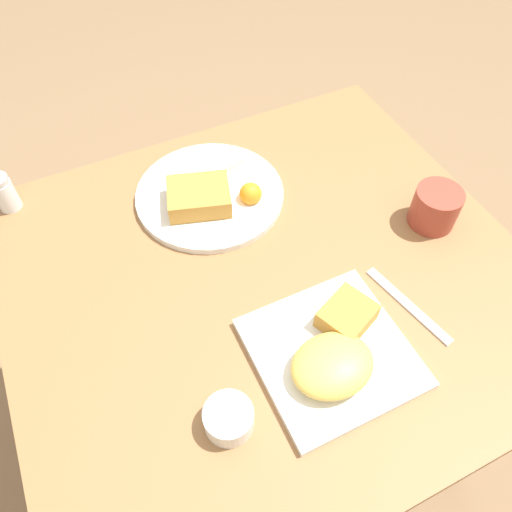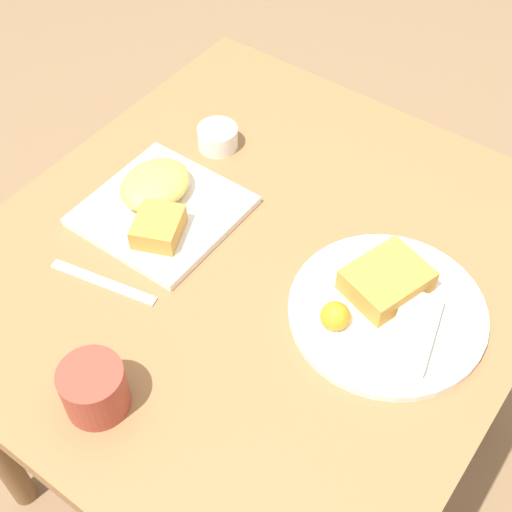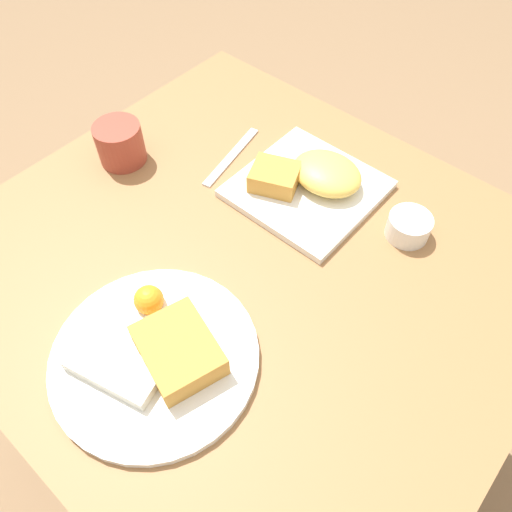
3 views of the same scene
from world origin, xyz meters
name	(u,v)px [view 3 (image 3 of 3)]	position (x,y,z in m)	size (l,w,h in m)	color
ground_plane	(251,410)	(0.00, 0.00, 0.00)	(8.00, 8.00, 0.00)	#846647
dining_table	(248,288)	(0.00, 0.00, 0.61)	(0.90, 0.83, 0.70)	olive
plate_square_near	(310,181)	(0.02, -0.19, 0.72)	(0.23, 0.23, 0.06)	white
plate_oval_far	(157,354)	(-0.02, 0.21, 0.72)	(0.29, 0.29, 0.05)	white
sauce_ramekin	(409,226)	(-0.17, -0.21, 0.72)	(0.07, 0.07, 0.04)	white
butter_knife	(231,156)	(0.18, -0.16, 0.70)	(0.05, 0.18, 0.00)	silver
coffee_mug	(120,143)	(0.33, -0.02, 0.74)	(0.09, 0.09, 0.08)	#9E3D2D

